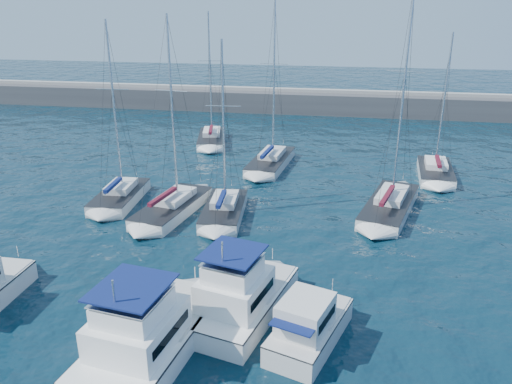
% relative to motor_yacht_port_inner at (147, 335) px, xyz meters
% --- Properties ---
extents(ground, '(220.00, 220.00, 0.00)m').
position_rel_motor_yacht_port_inner_xyz_m(ground, '(1.99, 5.74, -1.13)').
color(ground, black).
rests_on(ground, ground).
extents(breakwater, '(160.00, 6.00, 4.45)m').
position_rel_motor_yacht_port_inner_xyz_m(breakwater, '(1.99, 57.74, -0.08)').
color(breakwater, '#424244').
rests_on(breakwater, ground).
extents(motor_yacht_port_inner, '(5.25, 9.46, 4.69)m').
position_rel_motor_yacht_port_inner_xyz_m(motor_yacht_port_inner, '(0.00, 0.00, 0.00)').
color(motor_yacht_port_inner, white).
rests_on(motor_yacht_port_inner, ground).
extents(motor_yacht_stbd_inner, '(5.34, 8.34, 4.69)m').
position_rel_motor_yacht_port_inner_xyz_m(motor_yacht_stbd_inner, '(3.68, 3.80, 0.00)').
color(motor_yacht_stbd_inner, white).
rests_on(motor_yacht_stbd_inner, ground).
extents(motor_yacht_stbd_outer, '(4.21, 6.23, 3.20)m').
position_rel_motor_yacht_port_inner_xyz_m(motor_yacht_stbd_outer, '(7.42, 2.14, -0.19)').
color(motor_yacht_stbd_outer, silver).
rests_on(motor_yacht_stbd_outer, ground).
extents(sailboat_mid_a, '(3.50, 7.30, 14.93)m').
position_rel_motor_yacht_port_inner_xyz_m(sailboat_mid_a, '(-9.60, 18.08, -0.60)').
color(sailboat_mid_a, silver).
rests_on(sailboat_mid_a, ground).
extents(sailboat_mid_b, '(4.51, 8.91, 15.37)m').
position_rel_motor_yacht_port_inner_xyz_m(sailboat_mid_b, '(-4.43, 16.56, -0.61)').
color(sailboat_mid_b, silver).
rests_on(sailboat_mid_b, ground).
extents(sailboat_mid_c, '(3.56, 7.50, 13.69)m').
position_rel_motor_yacht_port_inner_xyz_m(sailboat_mid_c, '(-0.28, 16.66, -0.61)').
color(sailboat_mid_c, silver).
rests_on(sailboat_mid_c, ground).
extents(sailboat_mid_d, '(5.58, 10.09, 17.61)m').
position_rel_motor_yacht_port_inner_xyz_m(sailboat_mid_d, '(12.57, 19.90, -0.60)').
color(sailboat_mid_d, silver).
rests_on(sailboat_mid_d, ground).
extents(sailboat_back_a, '(4.66, 8.56, 15.15)m').
position_rel_motor_yacht_port_inner_xyz_m(sailboat_back_a, '(-6.80, 37.59, -0.61)').
color(sailboat_back_a, white).
rests_on(sailboat_back_a, ground).
extents(sailboat_back_b, '(4.14, 9.30, 16.31)m').
position_rel_motor_yacht_port_inner_xyz_m(sailboat_back_b, '(1.46, 29.92, -0.60)').
color(sailboat_back_b, silver).
rests_on(sailboat_back_b, ground).
extents(sailboat_back_c, '(3.63, 7.81, 13.64)m').
position_rel_motor_yacht_port_inner_xyz_m(sailboat_back_c, '(17.50, 29.38, -0.62)').
color(sailboat_back_c, white).
rests_on(sailboat_back_c, ground).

